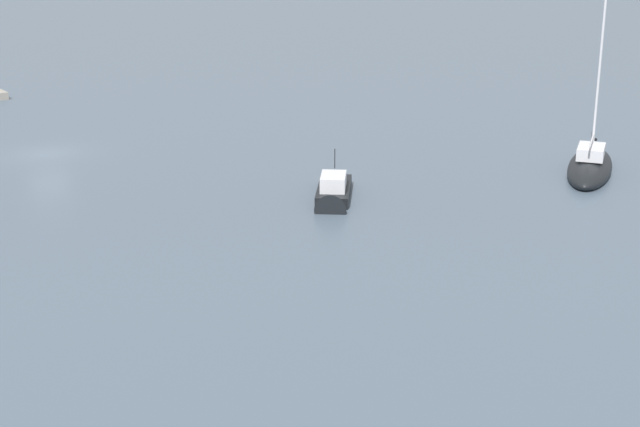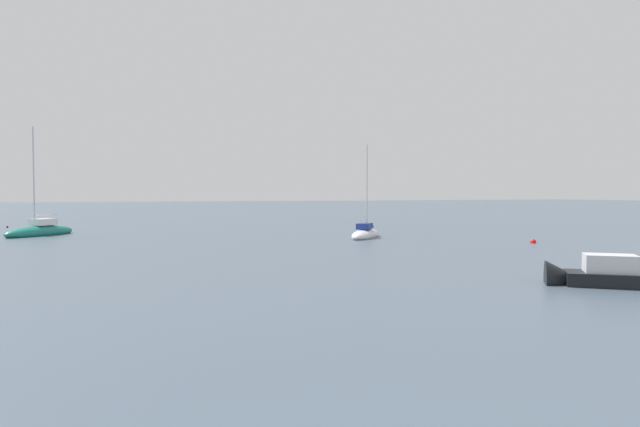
{
  "view_description": "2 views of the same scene",
  "coord_description": "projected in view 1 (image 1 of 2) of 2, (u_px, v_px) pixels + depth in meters",
  "views": [
    {
      "loc": [
        19.37,
        55.46,
        14.53
      ],
      "look_at": [
        -5.05,
        21.41,
        0.87
      ],
      "focal_mm": 53.65,
      "sensor_mm": 36.0,
      "label": 1
    },
    {
      "loc": [
        -25.05,
        37.61,
        3.86
      ],
      "look_at": [
        3.29,
        25.95,
        2.75
      ],
      "focal_mm": 30.96,
      "sensor_mm": 36.0,
      "label": 2
    }
  ],
  "objects": [
    {
      "name": "motorboat_black_far",
      "position": [
        333.0,
        195.0,
        48.7
      ],
      "size": [
        4.66,
        5.13,
        2.99
      ],
      "rotation": [
        0.0,
        0.0,
        5.59
      ],
      "color": "black",
      "rests_on": "ground_plane"
    },
    {
      "name": "ground_plane",
      "position": [
        48.0,
        154.0,
        58.09
      ],
      "size": [
        500.0,
        500.0,
        0.0
      ],
      "primitive_type": "plane",
      "color": "#475666"
    },
    {
      "name": "sailboat_black_far",
      "position": [
        590.0,
        166.0,
        53.74
      ],
      "size": [
        8.18,
        6.76,
        12.57
      ],
      "rotation": [
        0.0,
        0.0,
        2.19
      ],
      "color": "black",
      "rests_on": "ground_plane"
    }
  ]
}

